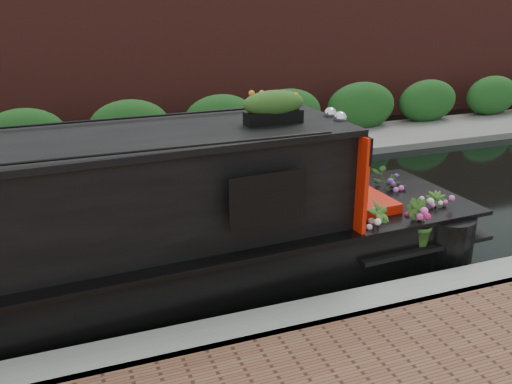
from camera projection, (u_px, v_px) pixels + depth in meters
name	position (u px, v px, depth m)	size (l,w,h in m)	color
ground	(179.00, 235.00, 9.63)	(80.00, 80.00, 0.00)	black
near_bank_coping	(245.00, 344.00, 6.74)	(40.00, 0.60, 0.50)	gray
far_bank_path	(136.00, 166.00, 13.31)	(40.00, 2.40, 0.34)	slate
far_hedge	(130.00, 155.00, 14.10)	(40.00, 1.10, 2.80)	#1B4B1A
far_brick_wall	(118.00, 136.00, 15.94)	(40.00, 1.00, 8.00)	#55221C
narrowboat	(24.00, 256.00, 7.00)	(12.41, 2.70, 2.91)	black
rope_fender	(458.00, 229.00, 9.46)	(0.35, 0.35, 0.42)	olive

